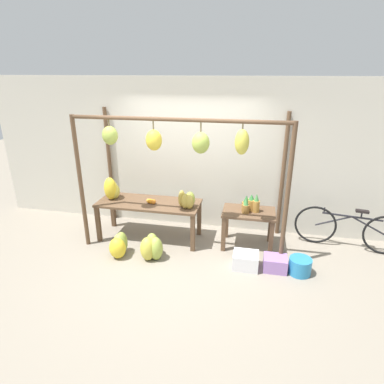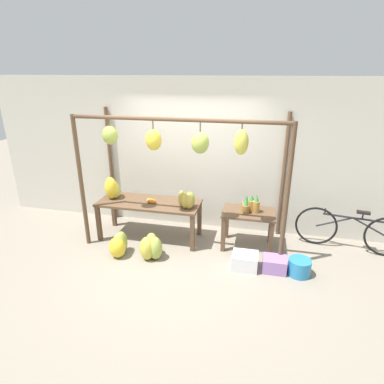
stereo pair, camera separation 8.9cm
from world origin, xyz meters
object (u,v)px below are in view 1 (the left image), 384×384
Objects in this scene: banana_pile_ground_left at (119,246)px; banana_pile_on_table at (112,189)px; parked_bicycle at (350,229)px; fruit_crate_purple at (275,263)px; pineapple_cluster at (250,204)px; orange_pile at (152,201)px; blue_bucket at (300,266)px; banana_pile_ground_right at (152,247)px; fruit_crate_white at (246,260)px; papaya_pile at (187,200)px.

banana_pile_on_table is at bearing 118.44° from banana_pile_ground_left.
banana_pile_on_table is 0.23× the size of parked_bicycle.
banana_pile_on_table is at bearing 167.95° from fruit_crate_purple.
pineapple_cluster is at bearing 124.00° from fruit_crate_purple.
orange_pile is 0.55× the size of blue_bucket.
orange_pile is 2.64m from blue_bucket.
banana_pile_on_table is at bearing 143.99° from banana_pile_ground_right.
banana_pile_on_table reaches higher than blue_bucket.
fruit_crate_purple is at bearing -12.05° from banana_pile_on_table.
banana_pile_ground_right is (0.18, -0.61, -0.55)m from orange_pile.
banana_pile_on_table is 2.23× the size of orange_pile.
fruit_crate_white is at bearing -176.20° from fruit_crate_purple.
banana_pile_ground_left reaches higher than fruit_crate_white.
orange_pile reaches higher than blue_bucket.
banana_pile_ground_right is 1.44× the size of blue_bucket.
parked_bicycle is (3.38, 0.37, -0.38)m from orange_pile.
banana_pile_ground_right is 0.27× the size of parked_bicycle.
parked_bicycle is (0.88, 0.94, 0.24)m from blue_bucket.
parked_bicycle is at bearing 6.31° from orange_pile.
fruit_crate_white is (0.00, -0.70, -0.66)m from pineapple_cluster.
fruit_crate_white is (2.46, -0.65, -0.76)m from banana_pile_on_table.
papaya_pile is at bearing -170.36° from pineapple_cluster.
banana_pile_on_table reaches higher than papaya_pile.
banana_pile_ground_left is at bearing -159.74° from pineapple_cluster.
orange_pile is 0.10× the size of parked_bicycle.
orange_pile is at bearing 165.82° from fruit_crate_purple.
banana_pile_on_table reaches higher than parked_bicycle.
papaya_pile reaches higher than banana_pile_ground_left.
fruit_crate_purple is (-0.36, 0.02, -0.02)m from blue_bucket.
papaya_pile is 0.91× the size of fruit_crate_purple.
blue_bucket is at bearing 1.10° from banana_pile_ground_right.
banana_pile_ground_right is (-1.51, -0.74, -0.58)m from pineapple_cluster.
banana_pile_on_table is 1.36m from banana_pile_ground_right.
orange_pile is 0.57× the size of papaya_pile.
fruit_crate_purple is at bearing 2.21° from banana_pile_ground_left.
parked_bicycle is 2.80m from papaya_pile.
pineapple_cluster is 1.25m from blue_bucket.
orange_pile is at bearing -5.96° from banana_pile_on_table.
banana_pile_ground_left is 1.15× the size of fruit_crate_white.
banana_pile_ground_left is at bearing -150.25° from papaya_pile.
parked_bicycle is at bearing 29.21° from fruit_crate_white.
banana_pile_ground_left is at bearing -177.15° from banana_pile_ground_right.
parked_bicycle reaches higher than blue_bucket.
banana_pile_ground_right is 1.96m from fruit_crate_purple.
banana_pile_on_table is 2.65m from fruit_crate_white.
papaya_pile reaches higher than parked_bicycle.
fruit_crate_white is at bearing -18.64° from orange_pile.
pineapple_cluster is 0.96m from fruit_crate_white.
banana_pile_ground_left reaches higher than fruit_crate_purple.
fruit_crate_white is 1.11× the size of fruit_crate_purple.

